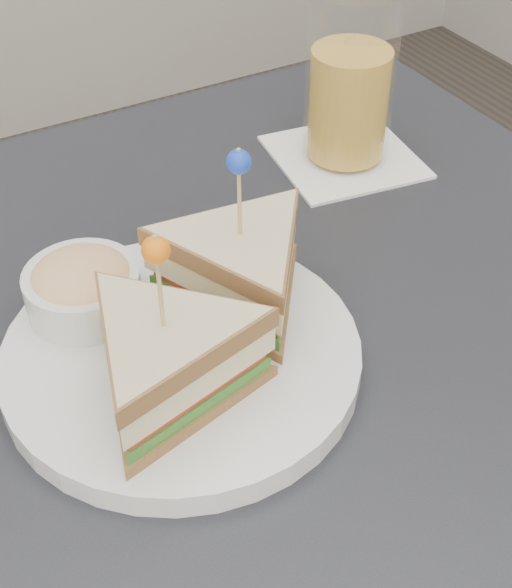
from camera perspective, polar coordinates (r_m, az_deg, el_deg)
The scene contains 3 objects.
table at distance 0.67m, azimuth -0.33°, elevation -8.96°, with size 0.80×0.80×0.75m.
plate_meal at distance 0.58m, azimuth -4.78°, elevation -1.76°, with size 0.32×0.32×0.15m.
drink_set at distance 0.80m, azimuth 6.54°, elevation 14.03°, with size 0.15×0.15×0.17m.
Camera 1 is at (-0.21, -0.38, 1.19)m, focal length 50.00 mm.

